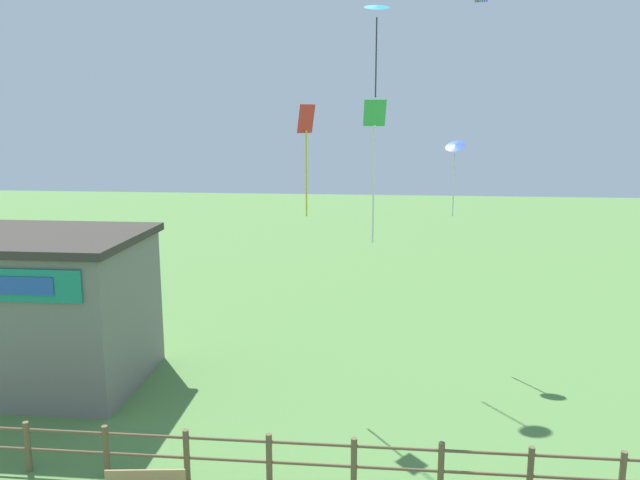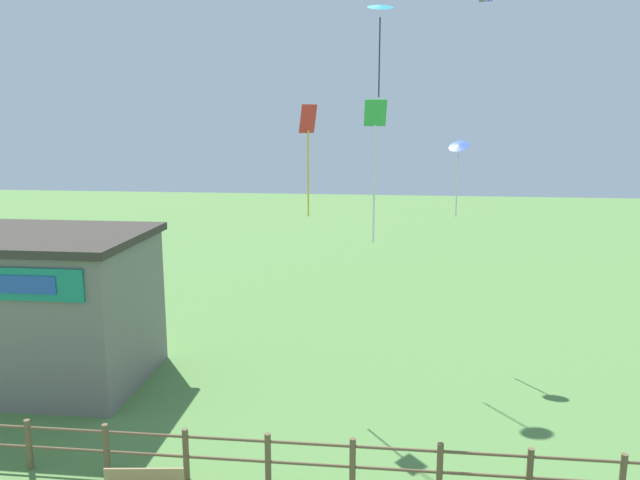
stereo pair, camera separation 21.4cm
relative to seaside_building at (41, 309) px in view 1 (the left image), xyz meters
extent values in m
cylinder|color=brown|center=(2.25, -4.84, -1.76)|extent=(0.14, 0.14, 1.24)
cylinder|color=brown|center=(4.15, -4.84, -1.76)|extent=(0.14, 0.14, 1.24)
cylinder|color=brown|center=(6.04, -4.84, -1.76)|extent=(0.14, 0.14, 1.24)
cylinder|color=brown|center=(7.94, -4.84, -1.76)|extent=(0.14, 0.14, 1.24)
cylinder|color=brown|center=(9.84, -4.84, -1.76)|extent=(0.14, 0.14, 1.24)
cylinder|color=brown|center=(11.74, -4.84, -1.76)|extent=(0.14, 0.14, 1.24)
cylinder|color=brown|center=(13.63, -4.84, -1.76)|extent=(0.14, 0.14, 1.24)
cylinder|color=brown|center=(15.53, -4.84, -1.76)|extent=(0.14, 0.14, 1.24)
cylinder|color=brown|center=(8.89, -4.84, -1.32)|extent=(17.07, 0.07, 0.07)
cylinder|color=brown|center=(8.89, -4.84, -1.82)|extent=(17.07, 0.07, 0.07)
cube|color=slate|center=(0.00, 0.01, -0.14)|extent=(6.01, 4.53, 4.47)
cube|color=#38332D|center=(0.00, 0.01, 2.22)|extent=(6.31, 4.83, 0.24)
cube|color=#9E7F56|center=(5.53, -6.01, -1.66)|extent=(1.67, 0.24, 0.44)
cube|color=red|center=(8.13, 0.84, 5.72)|extent=(0.50, 0.57, 0.82)
cylinder|color=yellow|center=(8.13, 0.84, 4.13)|extent=(0.05, 0.05, 2.53)
cone|color=blue|center=(12.82, 4.38, 4.83)|extent=(0.92, 0.90, 0.40)
cylinder|color=silver|center=(12.82, 4.38, 3.47)|extent=(0.05, 0.05, 2.16)
cube|color=green|center=(10.13, -1.74, 5.87)|extent=(0.58, 0.47, 0.65)
cylinder|color=white|center=(10.13, -1.74, 4.10)|extent=(0.05, 0.05, 2.95)
cone|color=#2DB2C6|center=(10.07, 4.75, 9.43)|extent=(0.98, 0.95, 0.35)
cylinder|color=#2D2D33|center=(10.07, 4.75, 7.76)|extent=(0.05, 0.05, 2.64)
camera|label=1|loc=(10.32, -17.39, 5.77)|focal=35.00mm
camera|label=2|loc=(10.53, -17.37, 5.77)|focal=35.00mm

